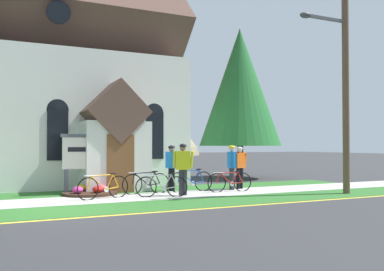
# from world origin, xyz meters

# --- Properties ---
(ground) EXTENTS (140.00, 140.00, 0.00)m
(ground) POSITION_xyz_m (0.00, 4.00, 0.00)
(ground) COLOR #333335
(sidewalk_slab) EXTENTS (32.00, 2.04, 0.01)m
(sidewalk_slab) POSITION_xyz_m (0.65, 1.54, 0.01)
(sidewalk_slab) COLOR #B7B5AD
(sidewalk_slab) RESTS_ON ground
(grass_verge) EXTENTS (32.00, 2.04, 0.01)m
(grass_verge) POSITION_xyz_m (0.65, -0.49, 0.00)
(grass_verge) COLOR #2D6628
(grass_verge) RESTS_ON ground
(church_lawn) EXTENTS (24.00, 2.00, 0.01)m
(church_lawn) POSITION_xyz_m (0.65, 3.57, 0.00)
(church_lawn) COLOR #2D6628
(church_lawn) RESTS_ON ground
(curb_paint_stripe) EXTENTS (28.00, 0.16, 0.01)m
(curb_paint_stripe) POSITION_xyz_m (0.65, -1.66, 0.00)
(curb_paint_stripe) COLOR yellow
(curb_paint_stripe) RESTS_ON ground
(church_building) EXTENTS (11.50, 11.48, 14.23)m
(church_building) POSITION_xyz_m (0.22, 8.97, 5.19)
(church_building) COLOR silver
(church_building) RESTS_ON ground
(church_sign) EXTENTS (1.90, 0.17, 2.11)m
(church_sign) POSITION_xyz_m (1.53, 3.21, 1.40)
(church_sign) COLOR #474C56
(church_sign) RESTS_ON ground
(flower_bed) EXTENTS (1.86, 1.86, 0.34)m
(flower_bed) POSITION_xyz_m (1.53, 2.85, 0.10)
(flower_bed) COLOR #382319
(flower_bed) RESTS_ON ground
(bicycle_yellow) EXTENTS (1.63, 0.62, 0.81)m
(bicycle_yellow) POSITION_xyz_m (3.55, 1.21, 0.37)
(bicycle_yellow) COLOR black
(bicycle_yellow) RESTS_ON ground
(bicycle_silver) EXTENTS (1.80, 0.11, 0.86)m
(bicycle_silver) POSITION_xyz_m (5.11, 2.27, 0.39)
(bicycle_silver) COLOR black
(bicycle_silver) RESTS_ON ground
(bicycle_blue) EXTENTS (1.77, 0.50, 0.84)m
(bicycle_blue) POSITION_xyz_m (1.70, 1.56, 0.38)
(bicycle_blue) COLOR black
(bicycle_blue) RESTS_ON ground
(bicycle_black) EXTENTS (1.75, 0.20, 0.79)m
(bicycle_black) POSITION_xyz_m (6.37, 1.58, 0.37)
(bicycle_black) COLOR black
(bicycle_black) RESTS_ON ground
(bicycle_white) EXTENTS (1.75, 0.08, 0.82)m
(bicycle_white) POSITION_xyz_m (3.38, 2.29, 0.38)
(bicycle_white) COLOR black
(bicycle_white) RESTS_ON ground
(cyclist_in_red_jersey) EXTENTS (0.65, 0.32, 1.66)m
(cyclist_in_red_jersey) POSITION_xyz_m (7.25, 2.34, 0.97)
(cyclist_in_red_jersey) COLOR black
(cyclist_in_red_jersey) RESTS_ON ground
(cyclist_in_green_jersey) EXTENTS (0.31, 0.70, 1.71)m
(cyclist_in_green_jersey) POSITION_xyz_m (6.78, 2.15, 1.01)
(cyclist_in_green_jersey) COLOR #2D2D33
(cyclist_in_green_jersey) RESTS_ON ground
(cyclist_in_orange_jersey) EXTENTS (0.36, 0.68, 1.71)m
(cyclist_in_orange_jersey) POSITION_xyz_m (4.56, 2.84, 1.01)
(cyclist_in_orange_jersey) COLOR black
(cyclist_in_orange_jersey) RESTS_ON ground
(cyclist_in_blue_jersey) EXTENTS (0.61, 0.46, 1.77)m
(cyclist_in_blue_jersey) POSITION_xyz_m (4.37, 1.32, 1.05)
(cyclist_in_blue_jersey) COLOR #2D2D33
(cyclist_in_blue_jersey) RESTS_ON ground
(utility_pole) EXTENTS (3.12, 0.28, 8.55)m
(utility_pole) POSITION_xyz_m (9.77, -0.60, 4.73)
(utility_pole) COLOR brown
(utility_pole) RESTS_ON ground
(roadside_conifer) EXTENTS (4.25, 4.25, 7.84)m
(roadside_conifer) POSITION_xyz_m (10.07, 6.88, 4.75)
(roadside_conifer) COLOR #3D2D1E
(roadside_conifer) RESTS_ON ground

